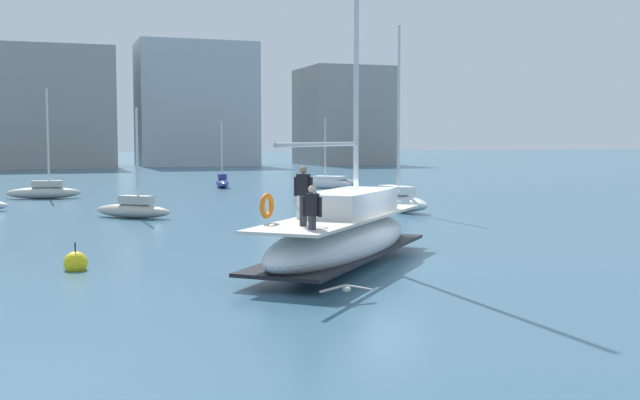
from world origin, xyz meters
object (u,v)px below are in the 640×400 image
at_px(main_sailboat, 343,235).
at_px(seagull, 346,289).
at_px(moored_ketch_distant, 44,191).
at_px(moored_cutter_right, 394,199).
at_px(moored_sloop_far, 329,181).
at_px(moored_cutter_left, 222,182).
at_px(moored_sloop_near, 133,208).
at_px(mooring_buoy, 76,263).

distance_m(main_sailboat, seagull, 5.38).
xyz_separation_m(moored_ketch_distant, seagull, (6.74, -35.07, -0.18)).
bearing_deg(moored_cutter_right, moored_sloop_far, 80.45).
bearing_deg(moored_cutter_left, moored_sloop_far, -24.16).
relative_size(moored_sloop_near, seagull, 4.15).
height_order(main_sailboat, moored_sloop_near, main_sailboat).
bearing_deg(mooring_buoy, seagull, -49.34).
bearing_deg(moored_sloop_far, moored_ketch_distant, -168.41).
height_order(main_sailboat, seagull, main_sailboat).
bearing_deg(moored_ketch_distant, mooring_buoy, -87.97).
distance_m(moored_cutter_right, seagull, 23.05).
bearing_deg(seagull, moored_sloop_far, 70.81).
bearing_deg(moored_cutter_right, moored_sloop_near, 177.09).
xyz_separation_m(moored_cutter_left, moored_cutter_right, (4.36, -22.11, 0.18)).
height_order(moored_cutter_left, moored_cutter_right, moored_cutter_right).
bearing_deg(moored_sloop_near, seagull, -82.79).
distance_m(moored_sloop_far, seagull, 41.56).
bearing_deg(moored_sloop_far, seagull, -109.19).
height_order(moored_sloop_near, moored_ketch_distant, moored_ketch_distant).
xyz_separation_m(moored_cutter_right, mooring_buoy, (-16.24, -13.83, -0.42)).
relative_size(moored_sloop_far, moored_ketch_distant, 0.77).
xyz_separation_m(main_sailboat, mooring_buoy, (-7.56, 1.65, -0.70)).
bearing_deg(main_sailboat, moored_cutter_left, 83.43).
bearing_deg(main_sailboat, moored_ketch_distant, 105.91).
bearing_deg(moored_cutter_left, main_sailboat, -96.57).
relative_size(main_sailboat, mooring_buoy, 13.72).
relative_size(main_sailboat, seagull, 10.24).
xyz_separation_m(main_sailboat, seagull, (-1.82, -5.03, -0.58)).
bearing_deg(seagull, main_sailboat, 70.11).
relative_size(main_sailboat, moored_cutter_right, 1.35).
xyz_separation_m(moored_cutter_right, moored_ketch_distant, (-17.25, 14.56, -0.11)).
bearing_deg(seagull, mooring_buoy, 130.66).
relative_size(moored_sloop_near, mooring_buoy, 5.56).
relative_size(moored_sloop_near, moored_cutter_left, 1.03).
bearing_deg(main_sailboat, moored_sloop_far, 70.91).
distance_m(moored_sloop_near, seagull, 21.35).
bearing_deg(seagull, moored_cutter_left, 81.79).
bearing_deg(moored_sloop_near, main_sailboat, -74.42).
xyz_separation_m(moored_sloop_near, moored_cutter_right, (13.19, -0.67, 0.17)).
bearing_deg(moored_cutter_left, seagull, -98.21).
xyz_separation_m(moored_cutter_left, seagull, (-6.15, -42.62, -0.11)).
xyz_separation_m(moored_cutter_left, mooring_buoy, (-11.88, -35.95, -0.24)).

